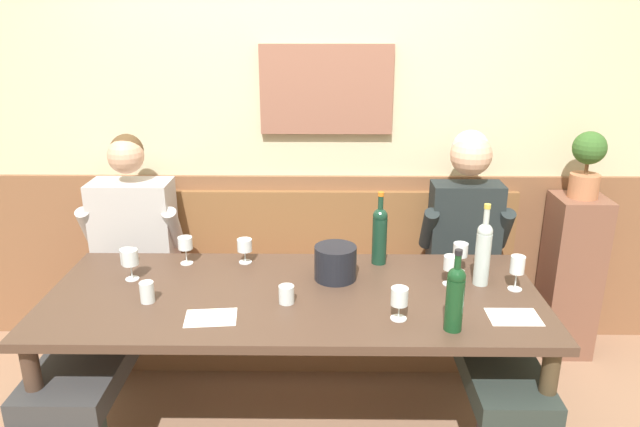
# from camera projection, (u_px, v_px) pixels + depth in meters

# --- Properties ---
(room_wall_back) EXTENTS (6.80, 0.12, 2.80)m
(room_wall_back) POSITION_uv_depth(u_px,v_px,m) (301.00, 109.00, 3.34)
(room_wall_back) COLOR beige
(room_wall_back) RESTS_ON ground
(wood_wainscot_panel) EXTENTS (6.80, 0.03, 1.02)m
(wood_wainscot_panel) POSITION_uv_depth(u_px,v_px,m) (302.00, 258.00, 3.58)
(wood_wainscot_panel) COLOR brown
(wood_wainscot_panel) RESTS_ON ground
(wall_bench) EXTENTS (2.50, 0.42, 0.94)m
(wall_bench) POSITION_uv_depth(u_px,v_px,m) (301.00, 308.00, 3.46)
(wall_bench) COLOR brown
(wall_bench) RESTS_ON ground
(dining_table) EXTENTS (2.20, 0.89, 0.73)m
(dining_table) POSITION_uv_depth(u_px,v_px,m) (294.00, 308.00, 2.67)
(dining_table) COLOR #493428
(dining_table) RESTS_ON ground
(person_left_seat) EXTENTS (0.54, 1.31, 1.31)m
(person_left_seat) POSITION_uv_depth(u_px,v_px,m) (116.00, 282.00, 3.01)
(person_left_seat) COLOR #293633
(person_left_seat) RESTS_ON ground
(person_center_right_seat) EXTENTS (0.49, 1.31, 1.33)m
(person_center_right_seat) POSITION_uv_depth(u_px,v_px,m) (478.00, 280.00, 2.97)
(person_center_right_seat) COLOR #372A34
(person_center_right_seat) RESTS_ON ground
(ice_bucket) EXTENTS (0.20, 0.20, 0.16)m
(ice_bucket) POSITION_uv_depth(u_px,v_px,m) (335.00, 263.00, 2.76)
(ice_bucket) COLOR black
(ice_bucket) RESTS_ON dining_table
(wine_bottle_amber_mid) EXTENTS (0.07, 0.07, 0.39)m
(wine_bottle_amber_mid) POSITION_uv_depth(u_px,v_px,m) (483.00, 251.00, 2.68)
(wine_bottle_amber_mid) COLOR silver
(wine_bottle_amber_mid) RESTS_ON dining_table
(wine_bottle_green_tall) EXTENTS (0.07, 0.07, 0.34)m
(wine_bottle_green_tall) POSITION_uv_depth(u_px,v_px,m) (455.00, 296.00, 2.30)
(wine_bottle_green_tall) COLOR #143E1E
(wine_bottle_green_tall) RESTS_ON dining_table
(wine_bottle_clear_water) EXTENTS (0.07, 0.07, 0.37)m
(wine_bottle_clear_water) POSITION_uv_depth(u_px,v_px,m) (380.00, 234.00, 2.91)
(wine_bottle_clear_water) COLOR #153625
(wine_bottle_clear_water) RESTS_ON dining_table
(wine_glass_mid_left) EXTENTS (0.07, 0.07, 0.15)m
(wine_glass_mid_left) POSITION_uv_depth(u_px,v_px,m) (460.00, 251.00, 2.83)
(wine_glass_mid_left) COLOR silver
(wine_glass_mid_left) RESTS_ON dining_table
(wine_glass_right_end) EXTENTS (0.06, 0.06, 0.14)m
(wine_glass_right_end) POSITION_uv_depth(u_px,v_px,m) (451.00, 265.00, 2.70)
(wine_glass_right_end) COLOR silver
(wine_glass_right_end) RESTS_ON dining_table
(wine_glass_center_rear) EXTENTS (0.07, 0.07, 0.14)m
(wine_glass_center_rear) POSITION_uv_depth(u_px,v_px,m) (185.00, 245.00, 2.92)
(wine_glass_center_rear) COLOR silver
(wine_glass_center_rear) RESTS_ON dining_table
(wine_glass_mid_right) EXTENTS (0.07, 0.07, 0.12)m
(wine_glass_mid_right) POSITION_uv_depth(u_px,v_px,m) (245.00, 247.00, 2.94)
(wine_glass_mid_right) COLOR silver
(wine_glass_mid_right) RESTS_ON dining_table
(wine_glass_near_bucket) EXTENTS (0.06, 0.06, 0.16)m
(wine_glass_near_bucket) POSITION_uv_depth(u_px,v_px,m) (517.00, 266.00, 2.64)
(wine_glass_near_bucket) COLOR silver
(wine_glass_near_bucket) RESTS_ON dining_table
(wine_glass_left_end) EXTENTS (0.07, 0.07, 0.14)m
(wine_glass_left_end) POSITION_uv_depth(u_px,v_px,m) (399.00, 298.00, 2.40)
(wine_glass_left_end) COLOR silver
(wine_glass_left_end) RESTS_ON dining_table
(wine_glass_by_bottle) EXTENTS (0.08, 0.08, 0.15)m
(wine_glass_by_bottle) POSITION_uv_depth(u_px,v_px,m) (130.00, 259.00, 2.75)
(wine_glass_by_bottle) COLOR silver
(wine_glass_by_bottle) RESTS_ON dining_table
(water_tumbler_center) EXTENTS (0.07, 0.07, 0.08)m
(water_tumbler_center) POSITION_uv_depth(u_px,v_px,m) (286.00, 294.00, 2.55)
(water_tumbler_center) COLOR silver
(water_tumbler_center) RESTS_ON dining_table
(water_tumbler_right) EXTENTS (0.07, 0.07, 0.08)m
(water_tumbler_right) POSITION_uv_depth(u_px,v_px,m) (127.00, 256.00, 2.94)
(water_tumbler_right) COLOR silver
(water_tumbler_right) RESTS_ON dining_table
(water_tumbler_left) EXTENTS (0.06, 0.06, 0.09)m
(water_tumbler_left) POSITION_uv_depth(u_px,v_px,m) (147.00, 292.00, 2.55)
(water_tumbler_left) COLOR silver
(water_tumbler_left) RESTS_ON dining_table
(tasting_sheet_left_guest) EXTENTS (0.21, 0.15, 0.00)m
(tasting_sheet_left_guest) POSITION_uv_depth(u_px,v_px,m) (514.00, 317.00, 2.44)
(tasting_sheet_left_guest) COLOR white
(tasting_sheet_left_guest) RESTS_ON dining_table
(tasting_sheet_right_guest) EXTENTS (0.22, 0.17, 0.00)m
(tasting_sheet_right_guest) POSITION_uv_depth(u_px,v_px,m) (211.00, 318.00, 2.44)
(tasting_sheet_right_guest) COLOR white
(tasting_sheet_right_guest) RESTS_ON dining_table
(corner_pedestal) EXTENTS (0.28, 0.28, 0.96)m
(corner_pedestal) POSITION_uv_depth(u_px,v_px,m) (570.00, 276.00, 3.41)
(corner_pedestal) COLOR brown
(corner_pedestal) RESTS_ON ground
(potted_plant) EXTENTS (0.18, 0.18, 0.37)m
(potted_plant) POSITION_uv_depth(u_px,v_px,m) (587.00, 162.00, 3.19)
(potted_plant) COLOR #B5714B
(potted_plant) RESTS_ON corner_pedestal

